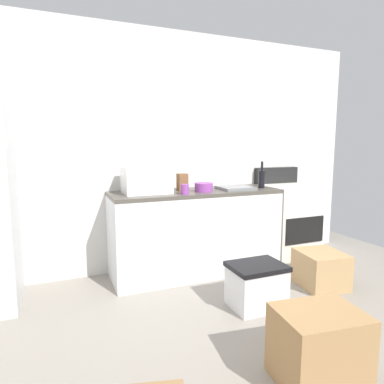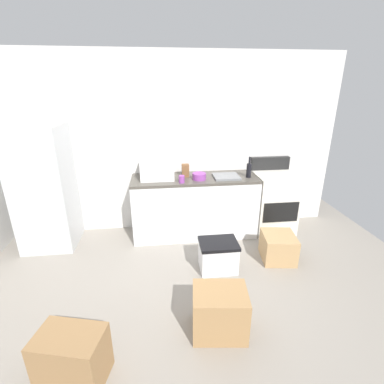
{
  "view_description": "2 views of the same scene",
  "coord_description": "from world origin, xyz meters",
  "px_view_note": "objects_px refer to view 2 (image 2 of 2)",
  "views": [
    {
      "loc": [
        -1.08,
        -2.05,
        1.38
      ],
      "look_at": [
        0.07,
        0.75,
        0.96
      ],
      "focal_mm": 31.41,
      "sensor_mm": 36.0,
      "label": 1
    },
    {
      "loc": [
        -0.2,
        -2.61,
        2.14
      ],
      "look_at": [
        0.21,
        0.76,
        0.84
      ],
      "focal_mm": 26.33,
      "sensor_mm": 36.0,
      "label": 2
    }
  ],
  "objects_px": {
    "wine_bottle": "(249,170)",
    "cardboard_box_small": "(220,312)",
    "coffee_mug": "(182,179)",
    "mixing_bowl": "(199,176)",
    "storage_bin": "(218,255)",
    "cardboard_box_large": "(72,357)",
    "stove_oven": "(273,201)",
    "knife_block": "(185,170)",
    "cardboard_box_medium": "(278,247)",
    "microwave": "(157,169)",
    "refrigerator": "(44,188)"
  },
  "relations": [
    {
      "from": "cardboard_box_medium",
      "to": "storage_bin",
      "type": "bearing_deg",
      "value": -171.41
    },
    {
      "from": "wine_bottle",
      "to": "coffee_mug",
      "type": "bearing_deg",
      "value": -172.78
    },
    {
      "from": "stove_oven",
      "to": "mixing_bowl",
      "type": "distance_m",
      "value": 1.27
    },
    {
      "from": "stove_oven",
      "to": "cardboard_box_large",
      "type": "bearing_deg",
      "value": -138.19
    },
    {
      "from": "knife_block",
      "to": "cardboard_box_small",
      "type": "relative_size",
      "value": 0.37
    },
    {
      "from": "coffee_mug",
      "to": "storage_bin",
      "type": "bearing_deg",
      "value": -62.78
    },
    {
      "from": "microwave",
      "to": "cardboard_box_small",
      "type": "distance_m",
      "value": 2.11
    },
    {
      "from": "refrigerator",
      "to": "storage_bin",
      "type": "xyz_separation_m",
      "value": [
        2.22,
        -0.89,
        -0.65
      ]
    },
    {
      "from": "cardboard_box_medium",
      "to": "knife_block",
      "type": "bearing_deg",
      "value": 141.96
    },
    {
      "from": "knife_block",
      "to": "cardboard_box_large",
      "type": "height_order",
      "value": "knife_block"
    },
    {
      "from": "microwave",
      "to": "cardboard_box_medium",
      "type": "distance_m",
      "value": 1.93
    },
    {
      "from": "stove_oven",
      "to": "storage_bin",
      "type": "bearing_deg",
      "value": -138.05
    },
    {
      "from": "refrigerator",
      "to": "wine_bottle",
      "type": "xyz_separation_m",
      "value": [
        2.82,
        -0.04,
        0.17
      ]
    },
    {
      "from": "microwave",
      "to": "wine_bottle",
      "type": "height_order",
      "value": "wine_bottle"
    },
    {
      "from": "mixing_bowl",
      "to": "cardboard_box_large",
      "type": "xyz_separation_m",
      "value": [
        -1.27,
        -2.08,
        -0.73
      ]
    },
    {
      "from": "wine_bottle",
      "to": "mixing_bowl",
      "type": "distance_m",
      "value": 0.72
    },
    {
      "from": "coffee_mug",
      "to": "wine_bottle",
      "type": "bearing_deg",
      "value": 7.22
    },
    {
      "from": "storage_bin",
      "to": "knife_block",
      "type": "bearing_deg",
      "value": 106.55
    },
    {
      "from": "refrigerator",
      "to": "cardboard_box_small",
      "type": "height_order",
      "value": "refrigerator"
    },
    {
      "from": "wine_bottle",
      "to": "cardboard_box_small",
      "type": "bearing_deg",
      "value": -113.67
    },
    {
      "from": "refrigerator",
      "to": "coffee_mug",
      "type": "relative_size",
      "value": 16.8
    },
    {
      "from": "coffee_mug",
      "to": "mixing_bowl",
      "type": "bearing_deg",
      "value": 23.8
    },
    {
      "from": "stove_oven",
      "to": "cardboard_box_large",
      "type": "distance_m",
      "value": 3.28
    },
    {
      "from": "stove_oven",
      "to": "storage_bin",
      "type": "relative_size",
      "value": 2.39
    },
    {
      "from": "microwave",
      "to": "coffee_mug",
      "type": "bearing_deg",
      "value": -34.29
    },
    {
      "from": "cardboard_box_small",
      "to": "mixing_bowl",
      "type": "bearing_deg",
      "value": 87.97
    },
    {
      "from": "cardboard_box_large",
      "to": "mixing_bowl",
      "type": "bearing_deg",
      "value": 58.59
    },
    {
      "from": "coffee_mug",
      "to": "knife_block",
      "type": "relative_size",
      "value": 0.56
    },
    {
      "from": "microwave",
      "to": "cardboard_box_large",
      "type": "height_order",
      "value": "microwave"
    },
    {
      "from": "wine_bottle",
      "to": "coffee_mug",
      "type": "distance_m",
      "value": 0.98
    },
    {
      "from": "refrigerator",
      "to": "wine_bottle",
      "type": "height_order",
      "value": "refrigerator"
    },
    {
      "from": "refrigerator",
      "to": "stove_oven",
      "type": "bearing_deg",
      "value": 0.97
    },
    {
      "from": "wine_bottle",
      "to": "cardboard_box_small",
      "type": "xyz_separation_m",
      "value": [
        -0.78,
        -1.78,
        -0.79
      ]
    },
    {
      "from": "refrigerator",
      "to": "microwave",
      "type": "bearing_deg",
      "value": 2.29
    },
    {
      "from": "stove_oven",
      "to": "wine_bottle",
      "type": "distance_m",
      "value": 0.71
    },
    {
      "from": "mixing_bowl",
      "to": "cardboard_box_large",
      "type": "height_order",
      "value": "mixing_bowl"
    },
    {
      "from": "stove_oven",
      "to": "cardboard_box_large",
      "type": "height_order",
      "value": "stove_oven"
    },
    {
      "from": "stove_oven",
      "to": "coffee_mug",
      "type": "bearing_deg",
      "value": -171.38
    },
    {
      "from": "cardboard_box_large",
      "to": "storage_bin",
      "type": "bearing_deg",
      "value": 41.7
    },
    {
      "from": "coffee_mug",
      "to": "knife_block",
      "type": "bearing_deg",
      "value": 74.06
    },
    {
      "from": "refrigerator",
      "to": "cardboard_box_small",
      "type": "xyz_separation_m",
      "value": [
        2.04,
        -1.81,
        -0.62
      ]
    },
    {
      "from": "knife_block",
      "to": "cardboard_box_small",
      "type": "bearing_deg",
      "value": -86.55
    },
    {
      "from": "wine_bottle",
      "to": "cardboard_box_large",
      "type": "bearing_deg",
      "value": -133.56
    },
    {
      "from": "refrigerator",
      "to": "mixing_bowl",
      "type": "xyz_separation_m",
      "value": [
        2.1,
        -0.05,
        0.11
      ]
    },
    {
      "from": "knife_block",
      "to": "stove_oven",
      "type": "bearing_deg",
      "value": -2.36
    },
    {
      "from": "refrigerator",
      "to": "coffee_mug",
      "type": "bearing_deg",
      "value": -4.98
    },
    {
      "from": "microwave",
      "to": "mixing_bowl",
      "type": "xyz_separation_m",
      "value": [
        0.58,
        -0.11,
        -0.09
      ]
    },
    {
      "from": "coffee_mug",
      "to": "cardboard_box_small",
      "type": "xyz_separation_m",
      "value": [
        0.19,
        -1.65,
        -0.73
      ]
    },
    {
      "from": "microwave",
      "to": "cardboard_box_large",
      "type": "distance_m",
      "value": 2.43
    },
    {
      "from": "cardboard_box_large",
      "to": "coffee_mug",
      "type": "bearing_deg",
      "value": 62.73
    }
  ]
}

